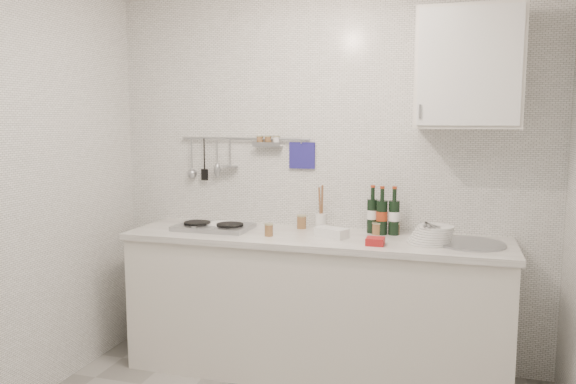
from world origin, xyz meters
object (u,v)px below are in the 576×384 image
object	(u,v)px
wine_bottles	(383,210)
utensil_crock	(321,219)
wall_cabinet	(468,69)
plate_stack_hob	(220,226)
plate_stack_sink	(432,235)

from	to	relation	value
wine_bottles	utensil_crock	bearing A→B (deg)	177.71
wall_cabinet	wine_bottles	size ratio (longest dim) A/B	2.26
wall_cabinet	utensil_crock	distance (m)	1.32
plate_stack_hob	utensil_crock	world-z (taller)	utensil_crock
wall_cabinet	plate_stack_sink	xyz separation A→B (m)	(-0.17, -0.14, -0.98)
wine_bottles	utensil_crock	size ratio (longest dim) A/B	1.02
wine_bottles	plate_stack_hob	bearing A→B (deg)	-173.57
wine_bottles	utensil_crock	world-z (taller)	wine_bottles
wall_cabinet	plate_stack_sink	world-z (taller)	wall_cabinet
wall_cabinet	plate_stack_hob	xyz separation A→B (m)	(-1.57, -0.07, -1.01)
plate_stack_hob	plate_stack_sink	bearing A→B (deg)	-2.65
wine_bottles	plate_stack_sink	bearing A→B (deg)	-30.46
wine_bottles	utensil_crock	distance (m)	0.42
wall_cabinet	utensil_crock	xyz separation A→B (m)	(-0.90, 0.06, -0.96)
plate_stack_sink	wine_bottles	xyz separation A→B (m)	(-0.32, 0.19, 0.10)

